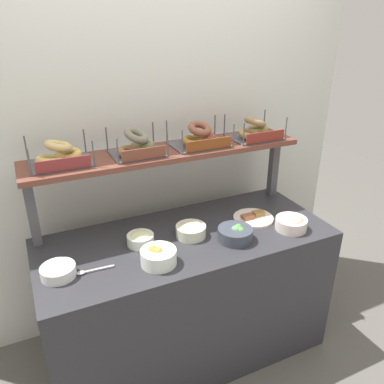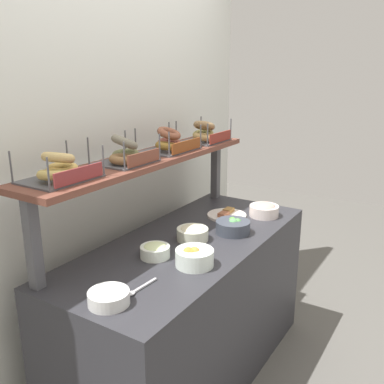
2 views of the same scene
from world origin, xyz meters
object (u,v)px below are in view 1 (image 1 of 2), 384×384
(bowl_veggie_mix, at_px, (235,234))
(bowl_scallion_spread, at_px, (140,238))
(serving_spoon_near_plate, at_px, (89,271))
(bagel_basket_everything, at_px, (255,131))
(bagel_basket_cinnamon_raisin, at_px, (200,138))
(bowl_lox_spread, at_px, (291,223))
(bowl_fruit_salad, at_px, (158,256))
(bagel_basket_sesame, at_px, (60,156))
(bowl_cream_cheese, at_px, (58,270))
(bowl_potato_salad, at_px, (191,230))
(bagel_basket_poppy, at_px, (137,146))
(serving_plate_white, at_px, (253,218))

(bowl_veggie_mix, distance_m, bowl_scallion_spread, 0.52)
(serving_spoon_near_plate, relative_size, bagel_basket_everything, 0.58)
(bowl_veggie_mix, distance_m, bagel_basket_cinnamon_raisin, 0.60)
(bowl_lox_spread, xyz_separation_m, bowl_veggie_mix, (-0.35, 0.04, -0.00))
(bowl_fruit_salad, bearing_deg, bagel_basket_sesame, 127.08)
(bagel_basket_sesame, bearing_deg, bowl_cream_cheese, -108.04)
(bagel_basket_sesame, height_order, bagel_basket_cinnamon_raisin, bagel_basket_cinnamon_raisin)
(bowl_veggie_mix, height_order, bagel_basket_everything, bagel_basket_everything)
(bowl_veggie_mix, bearing_deg, bowl_cream_cheese, 175.64)
(bagel_basket_cinnamon_raisin, bearing_deg, bowl_fruit_salad, -134.90)
(bowl_scallion_spread, bearing_deg, bowl_potato_salad, -7.78)
(serving_spoon_near_plate, distance_m, bagel_basket_sesame, 0.61)
(bowl_fruit_salad, distance_m, bagel_basket_poppy, 0.63)
(bowl_potato_salad, bearing_deg, bowl_fruit_salad, -146.43)
(bowl_veggie_mix, height_order, serving_plate_white, bowl_veggie_mix)
(bowl_potato_salad, xyz_separation_m, bagel_basket_poppy, (-0.20, 0.27, 0.44))
(bowl_veggie_mix, distance_m, bowl_cream_cheese, 0.94)
(bowl_scallion_spread, relative_size, bagel_basket_everything, 0.47)
(bowl_potato_salad, height_order, serving_spoon_near_plate, bowl_potato_salad)
(bagel_basket_poppy, xyz_separation_m, bagel_basket_cinnamon_raisin, (0.39, 0.00, -0.00))
(bagel_basket_cinnamon_raisin, bearing_deg, bowl_scallion_spread, -153.33)
(bowl_scallion_spread, distance_m, serving_plate_white, 0.71)
(bagel_basket_everything, bearing_deg, bowl_lox_spread, -90.21)
(bowl_lox_spread, height_order, bowl_cream_cheese, bowl_lox_spread)
(bowl_fruit_salad, height_order, bagel_basket_everything, bagel_basket_everything)
(bowl_fruit_salad, height_order, serving_plate_white, bowl_fruit_salad)
(bowl_lox_spread, relative_size, bagel_basket_poppy, 0.62)
(bowl_potato_salad, distance_m, bowl_veggie_mix, 0.25)
(bowl_lox_spread, height_order, bagel_basket_everything, bagel_basket_everything)
(bagel_basket_poppy, bearing_deg, bowl_lox_spread, -30.48)
(serving_plate_white, xyz_separation_m, bagel_basket_cinnamon_raisin, (-0.24, 0.26, 0.47))
(bowl_scallion_spread, height_order, bagel_basket_sesame, bagel_basket_sesame)
(bagel_basket_poppy, bearing_deg, serving_plate_white, -22.13)
(bowl_cream_cheese, xyz_separation_m, bagel_basket_poppy, (0.53, 0.34, 0.44))
(bowl_fruit_salad, xyz_separation_m, bowl_cream_cheese, (-0.47, 0.11, -0.01))
(serving_plate_white, bearing_deg, bowl_cream_cheese, -175.79)
(bowl_scallion_spread, bearing_deg, bagel_basket_cinnamon_raisin, 26.67)
(bowl_fruit_salad, height_order, bowl_scallion_spread, bowl_fruit_salad)
(bowl_veggie_mix, height_order, bagel_basket_cinnamon_raisin, bagel_basket_cinnamon_raisin)
(bowl_scallion_spread, bearing_deg, bagel_basket_poppy, 70.85)
(bagel_basket_sesame, bearing_deg, serving_spoon_near_plate, -86.77)
(bowl_fruit_salad, bearing_deg, bowl_cream_cheese, 167.33)
(bowl_fruit_salad, relative_size, serving_spoon_near_plate, 0.99)
(bowl_veggie_mix, distance_m, bagel_basket_sesame, 1.02)
(bagel_basket_sesame, relative_size, bagel_basket_cinnamon_raisin, 0.93)
(bagel_basket_cinnamon_raisin, bearing_deg, serving_spoon_near_plate, -154.29)
(bowl_fruit_salad, bearing_deg, bagel_basket_poppy, 82.59)
(bowl_potato_salad, height_order, bowl_scallion_spread, bowl_potato_salad)
(serving_plate_white, height_order, bagel_basket_everything, bagel_basket_everything)
(bowl_scallion_spread, distance_m, bagel_basket_cinnamon_raisin, 0.68)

